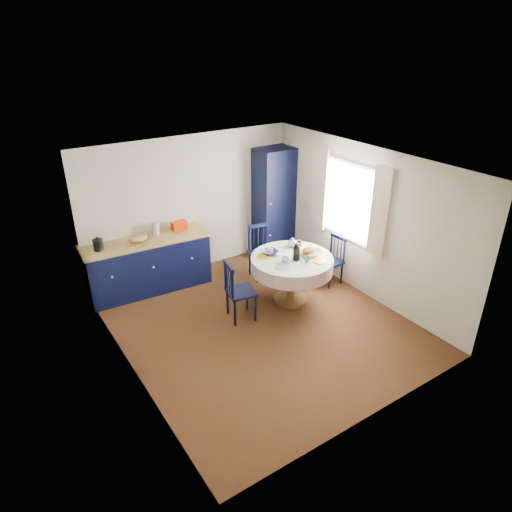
# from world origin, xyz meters

# --- Properties ---
(floor) EXTENTS (4.50, 4.50, 0.00)m
(floor) POSITION_xyz_m (0.00, 0.00, 0.00)
(floor) COLOR black
(floor) RESTS_ON ground
(ceiling) EXTENTS (4.50, 4.50, 0.00)m
(ceiling) POSITION_xyz_m (0.00, 0.00, 2.50)
(ceiling) COLOR white
(ceiling) RESTS_ON wall_back
(wall_back) EXTENTS (4.00, 0.02, 2.50)m
(wall_back) POSITION_xyz_m (0.00, 2.25, 1.25)
(wall_back) COLOR beige
(wall_back) RESTS_ON floor
(wall_left) EXTENTS (0.02, 4.50, 2.50)m
(wall_left) POSITION_xyz_m (-2.00, 0.00, 1.25)
(wall_left) COLOR beige
(wall_left) RESTS_ON floor
(wall_right) EXTENTS (0.02, 4.50, 2.50)m
(wall_right) POSITION_xyz_m (2.00, 0.00, 1.25)
(wall_right) COLOR beige
(wall_right) RESTS_ON floor
(window) EXTENTS (0.10, 1.74, 1.45)m
(window) POSITION_xyz_m (1.95, 0.30, 1.52)
(window) COLOR white
(window) RESTS_ON wall_right
(kitchen_counter) EXTENTS (2.15, 0.80, 1.18)m
(kitchen_counter) POSITION_xyz_m (-1.00, 1.96, 0.48)
(kitchen_counter) COLOR black
(kitchen_counter) RESTS_ON floor
(pantry_cabinet) EXTENTS (0.75, 0.55, 2.12)m
(pantry_cabinet) POSITION_xyz_m (1.66, 2.00, 1.06)
(pantry_cabinet) COLOR black
(pantry_cabinet) RESTS_ON floor
(dining_table) EXTENTS (1.32, 1.32, 1.08)m
(dining_table) POSITION_xyz_m (0.81, 0.30, 0.68)
(dining_table) COLOR brown
(dining_table) RESTS_ON floor
(chair_left) EXTENTS (0.49, 0.51, 0.97)m
(chair_left) POSITION_xyz_m (-0.19, 0.34, 0.49)
(chair_left) COLOR black
(chair_left) RESTS_ON floor
(chair_far) EXTENTS (0.50, 0.48, 0.97)m
(chair_far) POSITION_xyz_m (0.88, 1.29, 0.49)
(chair_far) COLOR black
(chair_far) RESTS_ON floor
(chair_right) EXTENTS (0.39, 0.41, 0.87)m
(chair_right) POSITION_xyz_m (1.78, 0.41, 0.44)
(chair_right) COLOR black
(chair_right) RESTS_ON floor
(mug_a) EXTENTS (0.11, 0.11, 0.09)m
(mug_a) POSITION_xyz_m (0.61, 0.24, 0.85)
(mug_a) COLOR silver
(mug_a) RESTS_ON dining_table
(mug_b) EXTENTS (0.10, 0.10, 0.09)m
(mug_b) POSITION_xyz_m (0.90, 0.04, 0.85)
(mug_b) COLOR teal
(mug_b) RESTS_ON dining_table
(mug_c) EXTENTS (0.11, 0.11, 0.09)m
(mug_c) POSITION_xyz_m (1.13, 0.56, 0.85)
(mug_c) COLOR black
(mug_c) RESTS_ON dining_table
(mug_d) EXTENTS (0.10, 0.10, 0.09)m
(mug_d) POSITION_xyz_m (0.59, 0.60, 0.85)
(mug_d) COLOR silver
(mug_d) RESTS_ON dining_table
(cobalt_bowl) EXTENTS (0.26, 0.26, 0.06)m
(cobalt_bowl) POSITION_xyz_m (0.58, 0.60, 0.83)
(cobalt_bowl) COLOR navy
(cobalt_bowl) RESTS_ON dining_table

